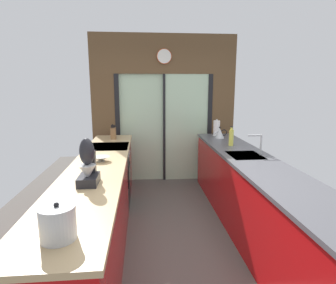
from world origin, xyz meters
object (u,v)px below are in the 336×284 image
object	(u,v)px
mixing_bowl	(101,159)
kettle	(220,133)
oven_range	(110,177)
knife_block	(113,133)
paper_towel_roll	(217,128)
stand_mixer	(88,167)
soap_bottle	(231,137)
stock_pot	(58,223)

from	to	relation	value
mixing_bowl	kettle	size ratio (longest dim) A/B	0.90
oven_range	knife_block	size ratio (longest dim) A/B	3.75
mixing_bowl	paper_towel_roll	xyz separation A→B (m)	(1.78, 1.56, 0.10)
stand_mixer	soap_bottle	bearing A→B (deg)	40.12
kettle	soap_bottle	distance (m)	0.62
oven_range	knife_block	bearing A→B (deg)	88.22
knife_block	stock_pot	bearing A→B (deg)	-90.00
soap_bottle	paper_towel_roll	size ratio (longest dim) A/B	0.96
stock_pot	soap_bottle	bearing A→B (deg)	53.73
knife_block	oven_range	bearing A→B (deg)	-91.78
stand_mixer	kettle	bearing A→B (deg)	49.93
stand_mixer	stock_pot	bearing A→B (deg)	-90.00
mixing_bowl	paper_towel_roll	distance (m)	2.37
knife_block	stand_mixer	xyz separation A→B (m)	(0.00, -2.21, 0.07)
stand_mixer	stock_pot	xyz separation A→B (m)	(-0.00, -0.93, -0.06)
oven_range	soap_bottle	world-z (taller)	soap_bottle
oven_range	stand_mixer	distance (m)	1.73
oven_range	mixing_bowl	distance (m)	0.98
kettle	stand_mixer	bearing A→B (deg)	-130.07
stock_pot	stand_mixer	bearing A→B (deg)	90.00
knife_block	stand_mixer	size ratio (longest dim) A/B	0.58
oven_range	kettle	bearing A→B (deg)	15.65
oven_range	paper_towel_roll	bearing A→B (deg)	21.67
mixing_bowl	oven_range	bearing A→B (deg)	91.24
oven_range	stock_pot	world-z (taller)	stock_pot
oven_range	stand_mixer	size ratio (longest dim) A/B	2.19
kettle	soap_bottle	xyz separation A→B (m)	(-0.00, -0.62, 0.04)
soap_bottle	paper_towel_roll	bearing A→B (deg)	90.00
knife_block	stock_pot	size ratio (longest dim) A/B	1.10
stock_pot	paper_towel_roll	bearing A→B (deg)	61.33
stock_pot	paper_towel_roll	distance (m)	3.71
knife_block	paper_towel_roll	distance (m)	1.78
mixing_bowl	paper_towel_roll	size ratio (longest dim) A/B	0.70
stock_pot	kettle	bearing A→B (deg)	59.66
stock_pot	kettle	size ratio (longest dim) A/B	0.96
mixing_bowl	stock_pot	distance (m)	1.69
stand_mixer	soap_bottle	xyz separation A→B (m)	(1.78, 1.50, -0.04)
oven_range	soap_bottle	bearing A→B (deg)	-3.62
stock_pot	soap_bottle	distance (m)	3.01
mixing_bowl	kettle	world-z (taller)	kettle
mixing_bowl	soap_bottle	distance (m)	1.93
oven_range	mixing_bowl	world-z (taller)	mixing_bowl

